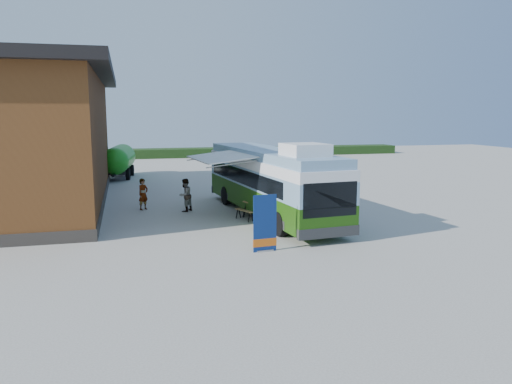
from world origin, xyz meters
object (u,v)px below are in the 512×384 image
object	(u,v)px
picnic_table	(254,207)
banner	(265,228)
person_a	(143,194)
person_b	(185,195)
slurry_tanker	(119,159)
bus	(270,180)

from	to	relation	value
picnic_table	banner	bearing A→B (deg)	-121.35
banner	person_a	world-z (taller)	banner
person_b	slurry_tanker	distance (m)	15.38
banner	picnic_table	bearing A→B (deg)	73.77
person_a	slurry_tanker	size ratio (longest dim) A/B	0.24
bus	banner	bearing A→B (deg)	-113.75
bus	picnic_table	xyz separation A→B (m)	(-0.96, -0.48, -1.22)
person_b	bus	bearing A→B (deg)	106.03
banner	bus	bearing A→B (deg)	66.25
picnic_table	person_a	distance (m)	6.29
person_a	person_b	xyz separation A→B (m)	(2.08, -1.04, 0.03)
picnic_table	person_a	world-z (taller)	person_a
bus	picnic_table	size ratio (longest dim) A/B	7.20
picnic_table	person_b	world-z (taller)	person_b
bus	slurry_tanker	size ratio (longest dim) A/B	1.84
banner	person_b	world-z (taller)	banner
banner	person_a	size ratio (longest dim) A/B	1.28
bus	slurry_tanker	xyz separation A→B (m)	(-7.34, 17.16, -0.36)
person_a	slurry_tanker	xyz separation A→B (m)	(-1.29, 13.95, 0.63)
person_b	banner	bearing A→B (deg)	57.62
banner	picnic_table	size ratio (longest dim) A/B	1.22
picnic_table	person_b	size ratio (longest dim) A/B	1.02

